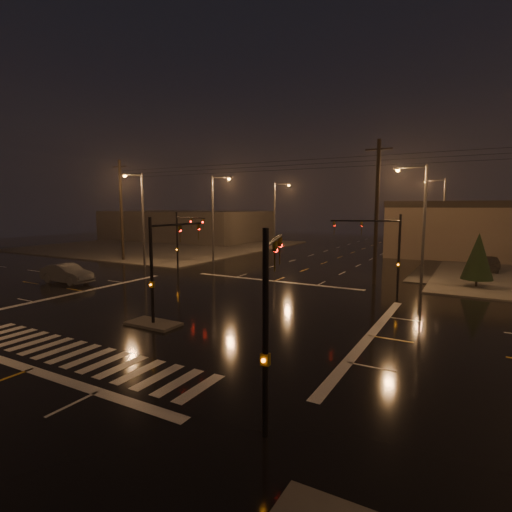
# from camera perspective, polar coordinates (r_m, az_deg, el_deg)

# --- Properties ---
(ground) EXTENTS (140.00, 140.00, 0.00)m
(ground) POSITION_cam_1_polar(r_m,az_deg,el_deg) (26.18, -8.36, -7.49)
(ground) COLOR black
(ground) RESTS_ON ground
(sidewalk_nw) EXTENTS (36.00, 36.00, 0.12)m
(sidewalk_nw) POSITION_cam_1_polar(r_m,az_deg,el_deg) (67.96, -13.02, 1.46)
(sidewalk_nw) COLOR #403E39
(sidewalk_nw) RESTS_ON ground
(median_island) EXTENTS (3.00, 1.60, 0.15)m
(median_island) POSITION_cam_1_polar(r_m,az_deg,el_deg) (23.25, -14.46, -9.34)
(median_island) COLOR #403E39
(median_island) RESTS_ON ground
(crosswalk) EXTENTS (15.00, 2.60, 0.01)m
(crosswalk) POSITION_cam_1_polar(r_m,az_deg,el_deg) (20.15, -24.54, -12.57)
(crosswalk) COLOR beige
(crosswalk) RESTS_ON ground
(stop_bar_near) EXTENTS (16.00, 0.50, 0.01)m
(stop_bar_near) POSITION_cam_1_polar(r_m,az_deg,el_deg) (19.13, -29.50, -13.92)
(stop_bar_near) COLOR beige
(stop_bar_near) RESTS_ON ground
(stop_bar_far) EXTENTS (16.00, 0.50, 0.01)m
(stop_bar_far) POSITION_cam_1_polar(r_m,az_deg,el_deg) (35.32, 2.60, -3.59)
(stop_bar_far) COLOR beige
(stop_bar_far) RESTS_ON ground
(commercial_block) EXTENTS (30.00, 18.00, 5.60)m
(commercial_block) POSITION_cam_1_polar(r_m,az_deg,el_deg) (80.09, -9.96, 4.33)
(commercial_block) COLOR #403C39
(commercial_block) RESTS_ON ground
(signal_mast_median) EXTENTS (0.25, 4.59, 6.00)m
(signal_mast_median) POSITION_cam_1_polar(r_m,az_deg,el_deg) (23.17, -13.15, -0.06)
(signal_mast_median) COLOR black
(signal_mast_median) RESTS_ON ground
(signal_mast_ne) EXTENTS (4.84, 1.86, 6.00)m
(signal_mast_ne) POSITION_cam_1_polar(r_m,az_deg,el_deg) (30.89, 17.85, 1.62)
(signal_mast_ne) COLOR black
(signal_mast_ne) RESTS_ON ground
(signal_mast_nw) EXTENTS (4.84, 1.86, 6.00)m
(signal_mast_nw) POSITION_cam_1_polar(r_m,az_deg,el_deg) (39.29, -10.44, 2.96)
(signal_mast_nw) COLOR black
(signal_mast_nw) RESTS_ON ground
(signal_mast_se) EXTENTS (1.55, 3.87, 6.00)m
(signal_mast_se) POSITION_cam_1_polar(r_m,az_deg,el_deg) (11.92, 1.90, -6.80)
(signal_mast_se) COLOR black
(signal_mast_se) RESTS_ON ground
(streetlight_1) EXTENTS (2.77, 0.32, 10.00)m
(streetlight_1) POSITION_cam_1_polar(r_m,az_deg,el_deg) (46.48, -5.89, 6.15)
(streetlight_1) COLOR #38383A
(streetlight_1) RESTS_ON ground
(streetlight_2) EXTENTS (2.77, 0.32, 10.00)m
(streetlight_2) POSITION_cam_1_polar(r_m,az_deg,el_deg) (60.28, 2.93, 6.40)
(streetlight_2) COLOR #38383A
(streetlight_2) RESTS_ON ground
(streetlight_3) EXTENTS (2.77, 0.32, 10.00)m
(streetlight_3) POSITION_cam_1_polar(r_m,az_deg,el_deg) (36.30, 22.45, 5.38)
(streetlight_3) COLOR #38383A
(streetlight_3) RESTS_ON ground
(streetlight_4) EXTENTS (2.77, 0.32, 10.00)m
(streetlight_4) POSITION_cam_1_polar(r_m,az_deg,el_deg) (56.20, 24.92, 5.69)
(streetlight_4) COLOR #38383A
(streetlight_4) RESTS_ON ground
(streetlight_5) EXTENTS (0.32, 2.77, 10.00)m
(streetlight_5) POSITION_cam_1_polar(r_m,az_deg,el_deg) (44.37, -16.15, 5.86)
(streetlight_5) COLOR #38383A
(streetlight_5) RESTS_ON ground
(utility_pole_0) EXTENTS (2.20, 0.32, 12.00)m
(utility_pole_0) POSITION_cam_1_polar(r_m,az_deg,el_deg) (50.66, -18.69, 6.26)
(utility_pole_0) COLOR black
(utility_pole_0) RESTS_ON ground
(utility_pole_1) EXTENTS (2.20, 0.32, 12.00)m
(utility_pole_1) POSITION_cam_1_polar(r_m,az_deg,el_deg) (34.85, 16.85, 6.10)
(utility_pole_1) COLOR black
(utility_pole_1) RESTS_ON ground
(conifer_0) EXTENTS (2.41, 2.41, 4.47)m
(conifer_0) POSITION_cam_1_polar(r_m,az_deg,el_deg) (36.65, 29.15, -0.02)
(conifer_0) COLOR black
(conifer_0) RESTS_ON ground
(car_parked) EXTENTS (2.28, 4.83, 1.60)m
(car_parked) POSITION_cam_1_polar(r_m,az_deg,el_deg) (46.63, 30.36, -0.96)
(car_parked) COLOR black
(car_parked) RESTS_ON ground
(car_crossing) EXTENTS (5.07, 1.84, 1.66)m
(car_crossing) POSITION_cam_1_polar(r_m,az_deg,el_deg) (37.92, -25.41, -2.27)
(car_crossing) COLOR #54585B
(car_crossing) RESTS_ON ground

